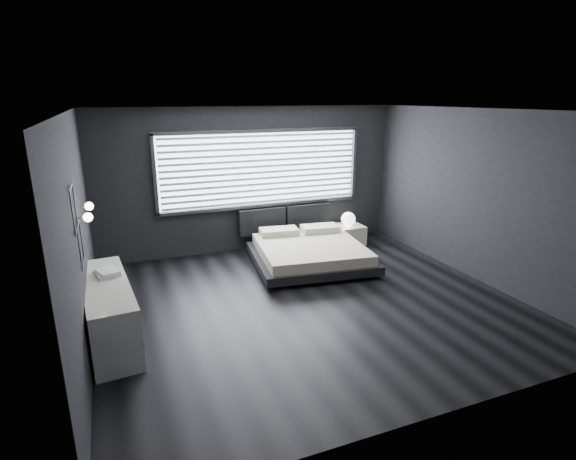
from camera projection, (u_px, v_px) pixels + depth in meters
name	position (u px, v px, depth m)	size (l,w,h in m)	color
room	(310.00, 212.00, 6.36)	(6.04, 6.00, 2.80)	black
window	(262.00, 169.00, 8.77)	(4.14, 0.09, 1.52)	white
headboard	(285.00, 219.00, 9.18)	(1.96, 0.16, 0.52)	black
sconce_near	(88.00, 217.00, 5.32)	(0.18, 0.11, 0.11)	silver
sconce_far	(89.00, 206.00, 5.85)	(0.18, 0.11, 0.11)	silver
wall_art_upper	(74.00, 209.00, 4.68)	(0.01, 0.48, 0.48)	#47474C
wall_art_lower	(81.00, 244.00, 5.04)	(0.01, 0.48, 0.48)	#47474C
bed	(310.00, 252.00, 8.20)	(2.27, 2.19, 0.53)	black
nightstand	(346.00, 235.00, 9.40)	(0.67, 0.56, 0.39)	white
orb_lamp	(348.00, 219.00, 9.29)	(0.29, 0.29, 0.29)	white
dresser	(109.00, 311.00, 5.65)	(0.70, 1.95, 0.77)	white
book_stack	(107.00, 272.00, 5.78)	(0.34, 0.41, 0.07)	white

